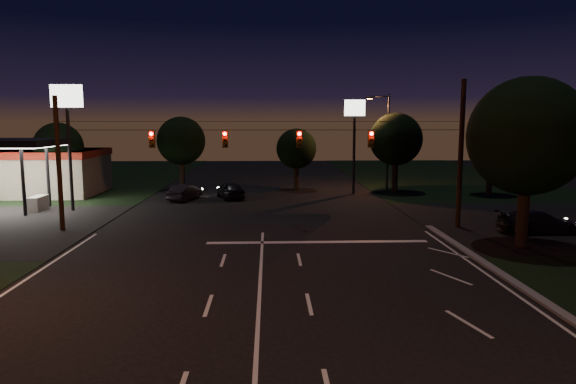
{
  "coord_description": "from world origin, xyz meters",
  "views": [
    {
      "loc": [
        0.38,
        -15.62,
        6.48
      ],
      "look_at": [
        1.33,
        9.74,
        3.0
      ],
      "focal_mm": 32.0,
      "sensor_mm": 36.0,
      "label": 1
    }
  ],
  "objects_px": {
    "car_oncoming_b": "(185,192)",
    "car_oncoming_a": "(230,190)",
    "tree_right_near": "(526,138)",
    "car_cross": "(538,222)",
    "utility_pole_right": "(457,228)"
  },
  "relations": [
    {
      "from": "utility_pole_right",
      "to": "car_cross",
      "type": "relative_size",
      "value": 1.93
    },
    {
      "from": "car_cross",
      "to": "car_oncoming_b",
      "type": "bearing_deg",
      "value": 58.73
    },
    {
      "from": "tree_right_near",
      "to": "car_cross",
      "type": "height_order",
      "value": "tree_right_near"
    },
    {
      "from": "car_oncoming_a",
      "to": "car_cross",
      "type": "distance_m",
      "value": 23.93
    },
    {
      "from": "car_oncoming_b",
      "to": "car_cross",
      "type": "relative_size",
      "value": 0.86
    },
    {
      "from": "utility_pole_right",
      "to": "tree_right_near",
      "type": "xyz_separation_m",
      "value": [
        1.53,
        -4.83,
        5.68
      ]
    },
    {
      "from": "utility_pole_right",
      "to": "car_cross",
      "type": "bearing_deg",
      "value": -23.08
    },
    {
      "from": "utility_pole_right",
      "to": "car_cross",
      "type": "distance_m",
      "value": 4.54
    },
    {
      "from": "tree_right_near",
      "to": "car_oncoming_b",
      "type": "height_order",
      "value": "tree_right_near"
    },
    {
      "from": "car_oncoming_b",
      "to": "car_cross",
      "type": "height_order",
      "value": "car_cross"
    },
    {
      "from": "utility_pole_right",
      "to": "car_cross",
      "type": "height_order",
      "value": "utility_pole_right"
    },
    {
      "from": "car_oncoming_b",
      "to": "car_cross",
      "type": "bearing_deg",
      "value": 166.48
    },
    {
      "from": "car_oncoming_b",
      "to": "car_oncoming_a",
      "type": "bearing_deg",
      "value": -149.4
    },
    {
      "from": "tree_right_near",
      "to": "car_oncoming_a",
      "type": "distance_m",
      "value": 24.57
    },
    {
      "from": "utility_pole_right",
      "to": "car_oncoming_b",
      "type": "bearing_deg",
      "value": 147.42
    }
  ]
}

